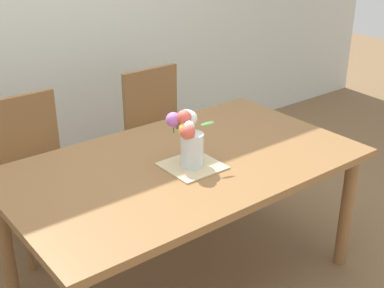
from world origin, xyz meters
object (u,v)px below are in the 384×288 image
object	(u,v)px
chair_right	(161,126)
flower_vase	(188,134)
dining_table	(184,175)
chair_left	(34,162)

from	to	relation	value
chair_right	flower_vase	size ratio (longest dim) A/B	3.30
dining_table	chair_right	world-z (taller)	chair_right
dining_table	chair_left	distance (m)	0.97
chair_right	dining_table	bearing A→B (deg)	62.24
chair_right	flower_vase	distance (m)	1.08
chair_left	flower_vase	world-z (taller)	flower_vase
dining_table	chair_left	size ratio (longest dim) A/B	1.96
chair_left	flower_vase	bearing A→B (deg)	115.97
dining_table	flower_vase	world-z (taller)	flower_vase
chair_right	flower_vase	world-z (taller)	flower_vase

